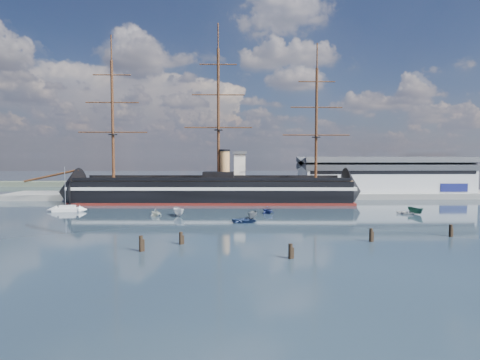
{
  "coord_description": "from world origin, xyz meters",
  "views": [
    {
      "loc": [
        -1.29,
        -70.89,
        15.4
      ],
      "look_at": [
        2.0,
        35.0,
        9.0
      ],
      "focal_mm": 30.0,
      "sensor_mm": 36.0,
      "label": 1
    }
  ],
  "objects": [
    {
      "name": "motorboat_b",
      "position": [
        2.56,
        20.61,
        0.0
      ],
      "size": [
        2.04,
        3.73,
        1.65
      ],
      "primitive_type": "imported",
      "rotation": [
        0.0,
        0.0,
        1.38
      ],
      "color": "navy",
      "rests_on": "ground"
    },
    {
      "name": "motorboat_c",
      "position": [
        4.75,
        26.25,
        0.0
      ],
      "size": [
        6.12,
        3.97,
        2.3
      ],
      "primitive_type": "imported",
      "rotation": [
        0.0,
        0.0,
        -0.35
      ],
      "color": "slate",
      "rests_on": "ground"
    },
    {
      "name": "motorboat_f",
      "position": [
        48.43,
        32.83,
        0.0
      ],
      "size": [
        6.22,
        3.98,
        2.34
      ],
      "primitive_type": "imported",
      "rotation": [
        0.0,
        0.0,
        0.34
      ],
      "color": "#255342",
      "rests_on": "ground"
    },
    {
      "name": "warehouse",
      "position": [
        58.0,
        80.0,
        7.98
      ],
      "size": [
        63.0,
        21.0,
        11.6
      ],
      "color": "#B7BABC",
      "rests_on": "ground"
    },
    {
      "name": "sailboat",
      "position": [
        -45.59,
        40.53,
        0.79
      ],
      "size": [
        7.94,
        3.07,
        12.4
      ],
      "rotation": [
        0.0,
        0.0,
        0.1
      ],
      "color": "silver",
      "rests_on": "ground"
    },
    {
      "name": "motorboat_d",
      "position": [
        -19.81,
        31.79,
        0.0
      ],
      "size": [
        5.7,
        5.71,
        2.06
      ],
      "primitive_type": "imported",
      "rotation": [
        0.0,
        0.0,
        0.79
      ],
      "color": "white",
      "rests_on": "ground"
    },
    {
      "name": "piling_near_right",
      "position": [
        24.43,
        -0.52,
        0.0
      ],
      "size": [
        0.64,
        0.64,
        3.1
      ],
      "primitive_type": "cylinder",
      "color": "black",
      "rests_on": "ground"
    },
    {
      "name": "ground",
      "position": [
        0.0,
        40.0,
        0.0
      ],
      "size": [
        600.0,
        600.0,
        0.0
      ],
      "primitive_type": "plane",
      "color": "black",
      "rests_on": "ground"
    },
    {
      "name": "motorboat_a",
      "position": [
        -13.78,
        31.1,
        0.0
      ],
      "size": [
        7.16,
        4.69,
        2.69
      ],
      "primitive_type": "imported",
      "rotation": [
        0.0,
        0.0,
        0.36
      ],
      "color": "silver",
      "rests_on": "ground"
    },
    {
      "name": "piling_far_right",
      "position": [
        41.2,
        3.39,
        0.0
      ],
      "size": [
        0.64,
        0.64,
        3.02
      ],
      "primitive_type": "cylinder",
      "color": "black",
      "rests_on": "ground"
    },
    {
      "name": "piling_near_mid",
      "position": [
        8.11,
        -11.89,
        0.0
      ],
      "size": [
        0.64,
        0.64,
        2.95
      ],
      "primitive_type": "cylinder",
      "color": "black",
      "rests_on": "ground"
    },
    {
      "name": "motorboat_g",
      "position": [
        9.39,
        34.96,
        0.0
      ],
      "size": [
        6.73,
        5.79,
        2.31
      ],
      "primitive_type": "imported",
      "rotation": [
        0.0,
        0.0,
        0.6
      ],
      "color": "navy",
      "rests_on": "ground"
    },
    {
      "name": "piling_extra",
      "position": [
        -9.45,
        -1.66,
        0.0
      ],
      "size": [
        0.64,
        0.64,
        2.86
      ],
      "primitive_type": "cylinder",
      "color": "black",
      "rests_on": "ground"
    },
    {
      "name": "warship",
      "position": [
        -7.98,
        60.0,
        4.04
      ],
      "size": [
        113.18,
        19.73,
        53.94
      ],
      "rotation": [
        0.0,
        0.0,
        -0.04
      ],
      "color": "black",
      "rests_on": "ground"
    },
    {
      "name": "motorboat_e",
      "position": [
        45.87,
        33.14,
        0.0
      ],
      "size": [
        2.59,
        2.8,
        1.28
      ],
      "primitive_type": "imported",
      "rotation": [
        0.0,
        0.0,
        0.87
      ],
      "color": "white",
      "rests_on": "ground"
    },
    {
      "name": "piling_near_left",
      "position": [
        -15.28,
        -6.65,
        0.0
      ],
      "size": [
        0.64,
        0.64,
        3.27
      ],
      "primitive_type": "cylinder",
      "color": "black",
      "rests_on": "ground"
    },
    {
      "name": "quay_tower",
      "position": [
        3.0,
        73.0,
        9.75
      ],
      "size": [
        5.0,
        5.0,
        15.0
      ],
      "color": "silver",
      "rests_on": "ground"
    },
    {
      "name": "quay",
      "position": [
        10.0,
        76.0,
        0.0
      ],
      "size": [
        180.0,
        18.0,
        2.0
      ],
      "primitive_type": "cube",
      "color": "slate",
      "rests_on": "ground"
    }
  ]
}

